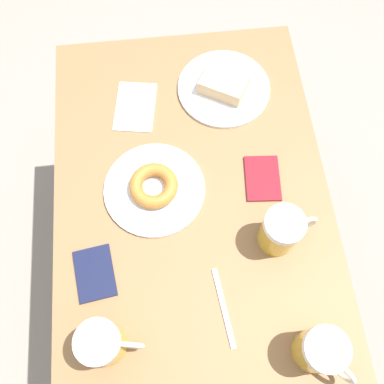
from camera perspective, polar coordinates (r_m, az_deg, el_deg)
name	(u,v)px	position (r m, az deg, el deg)	size (l,w,h in m)	color
ground_plane	(192,262)	(1.80, 0.00, -9.29)	(8.00, 8.00, 0.00)	gray
table	(192,205)	(1.15, 0.00, -1.68)	(0.70, 1.04, 0.74)	olive
plate_with_cake	(224,86)	(1.23, 4.30, 13.95)	(0.26, 0.26, 0.05)	silver
plate_with_donut	(154,188)	(1.08, -5.07, 0.59)	(0.26, 0.26, 0.04)	silver
beer_mug_left	(103,343)	(0.96, -11.74, -19.15)	(0.14, 0.09, 0.12)	gold
beer_mug_center	(282,231)	(1.01, 11.87, -5.07)	(0.14, 0.09, 0.12)	gold
beer_mug_right	(321,351)	(0.98, 16.79, -19.65)	(0.11, 0.12, 0.12)	gold
napkin_folded	(135,107)	(1.22, -7.58, 11.20)	(0.13, 0.17, 0.00)	white
fork	(224,307)	(1.02, 4.24, -15.10)	(0.03, 0.18, 0.00)	silver
passport_near_edge	(263,178)	(1.12, 9.39, 1.82)	(0.10, 0.13, 0.01)	maroon
passport_far_edge	(95,273)	(1.05, -12.84, -10.53)	(0.10, 0.14, 0.01)	#141938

